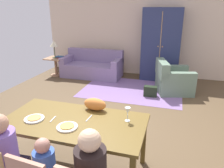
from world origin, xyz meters
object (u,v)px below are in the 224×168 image
object	(u,v)px
plate_near_man	(34,119)
person_man	(8,162)
plate_near_child	(67,127)
book_lower	(61,57)
table_lamp	(54,44)
armoire	(161,45)
side_table	(56,64)
wine_glass	(128,111)
couch	(93,67)
armchair	(172,80)
dining_table	(74,125)
handbag	(150,91)
cat	(95,104)
book_upper	(60,57)

from	to	relation	value
plate_near_man	person_man	world-z (taller)	person_man
plate_near_child	book_lower	xyz separation A→B (m)	(-2.33, 3.99, -0.18)
table_lamp	plate_near_child	bearing A→B (deg)	-57.59
armoire	side_table	distance (m)	3.35
wine_glass	side_table	distance (m)	4.82
plate_near_man	wine_glass	size ratio (longest dim) A/B	1.34
couch	armchair	world-z (taller)	same
dining_table	armchair	world-z (taller)	armchair
wine_glass	handbag	distance (m)	2.80
dining_table	book_lower	distance (m)	4.47
dining_table	handbag	bearing A→B (deg)	77.43
dining_table	plate_near_man	bearing A→B (deg)	-166.38
side_table	cat	bearing A→B (deg)	-52.11
side_table	table_lamp	xyz separation A→B (m)	(-0.00, 0.00, 0.63)
couch	book_lower	xyz separation A→B (m)	(-0.98, -0.22, 0.29)
armoire	book_lower	distance (m)	3.12
dining_table	book_lower	bearing A→B (deg)	121.38
dining_table	cat	xyz separation A→B (m)	(0.15, 0.36, 0.16)
person_man	armoire	xyz separation A→B (m)	(1.21, 4.99, 0.54)
cat	couch	size ratio (longest dim) A/B	0.17
dining_table	book_lower	world-z (taller)	dining_table
couch	side_table	distance (m)	1.20
plate_near_man	couch	size ratio (longest dim) A/B	0.13
handbag	plate_near_man	bearing A→B (deg)	-110.77
plate_near_child	person_man	xyz separation A→B (m)	(-0.50, -0.46, -0.26)
couch	book_upper	distance (m)	1.09
wine_glass	cat	world-z (taller)	wine_glass
plate_near_man	table_lamp	bearing A→B (deg)	117.36
book_lower	couch	bearing A→B (deg)	12.73
plate_near_man	side_table	bearing A→B (deg)	117.36
side_table	armoire	bearing A→B (deg)	9.98
wine_glass	book_upper	bearing A→B (deg)	129.75
dining_table	plate_near_child	world-z (taller)	plate_near_child
table_lamp	book_lower	distance (m)	0.46
armchair	handbag	world-z (taller)	armchair
plate_near_man	couch	distance (m)	4.27
wine_glass	person_man	size ratio (longest dim) A/B	0.17
book_lower	handbag	world-z (taller)	book_lower
plate_near_child	handbag	distance (m)	3.19
plate_near_man	table_lamp	size ratio (longest dim) A/B	0.46
handbag	cat	bearing A→B (deg)	-101.03
person_man	couch	distance (m)	4.76
person_man	armoire	bearing A→B (deg)	76.33
plate_near_child	handbag	size ratio (longest dim) A/B	0.78
wine_glass	side_table	bearing A→B (deg)	131.30
book_upper	couch	bearing A→B (deg)	13.07
plate_near_man	plate_near_child	bearing A→B (deg)	-6.91
plate_near_child	table_lamp	size ratio (longest dim) A/B	0.46
dining_table	couch	world-z (taller)	couch
armoire	cat	bearing A→B (deg)	-98.07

